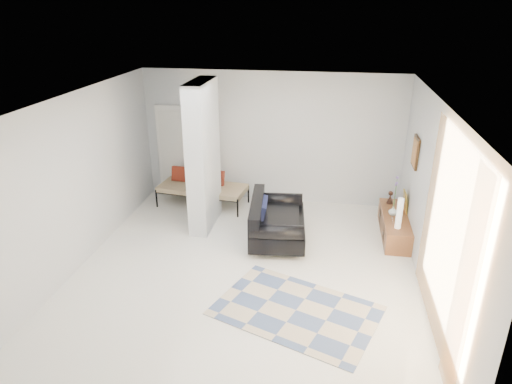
# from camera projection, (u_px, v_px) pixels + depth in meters

# --- Properties ---
(floor) EXTENTS (6.00, 6.00, 0.00)m
(floor) POSITION_uv_depth(u_px,v_px,m) (246.00, 271.00, 7.47)
(floor) COLOR white
(floor) RESTS_ON ground
(ceiling) EXTENTS (6.00, 6.00, 0.00)m
(ceiling) POSITION_uv_depth(u_px,v_px,m) (244.00, 101.00, 6.39)
(ceiling) COLOR white
(ceiling) RESTS_ON wall_back
(wall_back) EXTENTS (6.00, 0.00, 6.00)m
(wall_back) POSITION_uv_depth(u_px,v_px,m) (271.00, 138.00, 9.66)
(wall_back) COLOR silver
(wall_back) RESTS_ON ground
(wall_front) EXTENTS (6.00, 0.00, 6.00)m
(wall_front) POSITION_uv_depth(u_px,v_px,m) (185.00, 317.00, 4.20)
(wall_front) COLOR silver
(wall_front) RESTS_ON ground
(wall_left) EXTENTS (0.00, 6.00, 6.00)m
(wall_left) POSITION_uv_depth(u_px,v_px,m) (78.00, 182.00, 7.35)
(wall_left) COLOR silver
(wall_left) RESTS_ON ground
(wall_right) EXTENTS (0.00, 6.00, 6.00)m
(wall_right) POSITION_uv_depth(u_px,v_px,m) (434.00, 205.00, 6.51)
(wall_right) COLOR silver
(wall_right) RESTS_ON ground
(partition_column) EXTENTS (0.35, 1.20, 2.80)m
(partition_column) POSITION_uv_depth(u_px,v_px,m) (203.00, 156.00, 8.55)
(partition_column) COLOR silver
(partition_column) RESTS_ON floor
(hallway_door) EXTENTS (0.85, 0.06, 2.04)m
(hallway_door) POSITION_uv_depth(u_px,v_px,m) (177.00, 151.00, 10.09)
(hallway_door) COLOR silver
(hallway_door) RESTS_ON floor
(curtain) EXTENTS (0.00, 2.55, 2.55)m
(curtain) POSITION_uv_depth(u_px,v_px,m) (446.00, 240.00, 5.46)
(curtain) COLOR #F1993F
(curtain) RESTS_ON wall_right
(wall_art) EXTENTS (0.04, 0.45, 0.55)m
(wall_art) POSITION_uv_depth(u_px,v_px,m) (416.00, 152.00, 7.97)
(wall_art) COLOR #35200E
(wall_art) RESTS_ON wall_right
(media_console) EXTENTS (0.45, 1.62, 0.80)m
(media_console) POSITION_uv_depth(u_px,v_px,m) (394.00, 225.00, 8.56)
(media_console) COLOR brown
(media_console) RESTS_ON floor
(loveseat) EXTENTS (1.12, 1.74, 0.76)m
(loveseat) POSITION_uv_depth(u_px,v_px,m) (274.00, 221.00, 8.37)
(loveseat) COLOR silver
(loveseat) RESTS_ON floor
(daybed) EXTENTS (1.93, 0.99, 0.77)m
(daybed) POSITION_uv_depth(u_px,v_px,m) (202.00, 186.00, 9.78)
(daybed) COLOR black
(daybed) RESTS_ON floor
(area_rug) EXTENTS (2.60, 2.17, 0.01)m
(area_rug) POSITION_uv_depth(u_px,v_px,m) (296.00, 310.00, 6.51)
(area_rug) COLOR #C6B597
(area_rug) RESTS_ON floor
(cylinder_lamp) EXTENTS (0.10, 0.10, 0.56)m
(cylinder_lamp) POSITION_uv_depth(u_px,v_px,m) (399.00, 213.00, 7.92)
(cylinder_lamp) COLOR white
(cylinder_lamp) RESTS_ON media_console
(bronze_figurine) EXTENTS (0.14, 0.14, 0.25)m
(bronze_figurine) POSITION_uv_depth(u_px,v_px,m) (390.00, 197.00, 8.95)
(bronze_figurine) COLOR #331E16
(bronze_figurine) RESTS_ON media_console
(vase) EXTENTS (0.17, 0.17, 0.17)m
(vase) POSITION_uv_depth(u_px,v_px,m) (393.00, 211.00, 8.47)
(vase) COLOR white
(vase) RESTS_ON media_console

